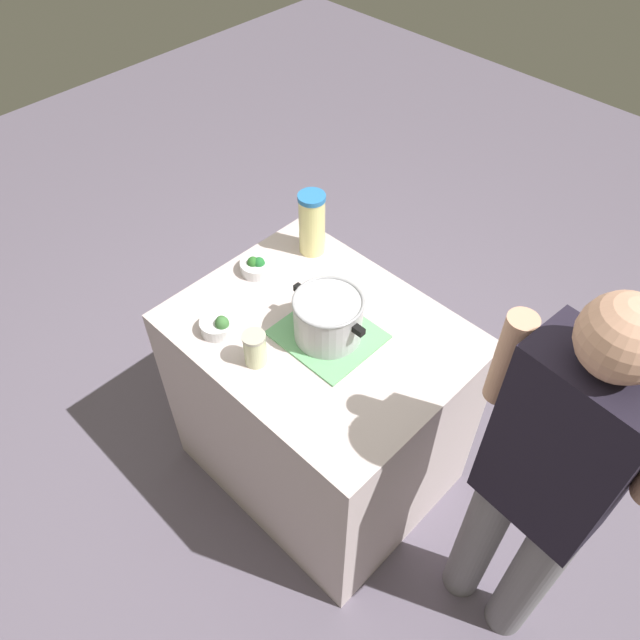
# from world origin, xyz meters

# --- Properties ---
(ground_plane) EXTENTS (8.00, 8.00, 0.00)m
(ground_plane) POSITION_xyz_m (0.00, 0.00, 0.00)
(ground_plane) COLOR slate
(counter_slab) EXTENTS (1.00, 0.79, 0.91)m
(counter_slab) POSITION_xyz_m (0.00, 0.00, 0.45)
(counter_slab) COLOR beige
(counter_slab) RESTS_ON ground_plane
(dish_cloth) EXTENTS (0.33, 0.30, 0.01)m
(dish_cloth) POSITION_xyz_m (0.04, 0.00, 0.91)
(dish_cloth) COLOR #6DB477
(dish_cloth) RESTS_ON counter_slab
(cooking_pot) EXTENTS (0.31, 0.24, 0.17)m
(cooking_pot) POSITION_xyz_m (0.04, 0.00, 1.00)
(cooking_pot) COLOR #B7B7BC
(cooking_pot) RESTS_ON dish_cloth
(lemonade_pitcher) EXTENTS (0.11, 0.11, 0.26)m
(lemonade_pitcher) POSITION_xyz_m (-0.32, 0.28, 1.04)
(lemonade_pitcher) COLOR #F2E690
(lemonade_pitcher) RESTS_ON counter_slab
(mason_jar) EXTENTS (0.08, 0.08, 0.13)m
(mason_jar) POSITION_xyz_m (-0.05, -0.25, 0.97)
(mason_jar) COLOR beige
(mason_jar) RESTS_ON counter_slab
(broccoli_bowl_front) EXTENTS (0.12, 0.12, 0.08)m
(broccoli_bowl_front) POSITION_xyz_m (-0.25, -0.25, 0.94)
(broccoli_bowl_front) COLOR silver
(broccoli_bowl_front) RESTS_ON counter_slab
(broccoli_bowl_center) EXTENTS (0.13, 0.13, 0.07)m
(broccoli_bowl_center) POSITION_xyz_m (-0.38, 0.05, 0.94)
(broccoli_bowl_center) COLOR silver
(broccoli_bowl_center) RESTS_ON counter_slab
(person_cook) EXTENTS (0.50, 0.23, 1.65)m
(person_cook) POSITION_xyz_m (0.87, 0.02, 0.91)
(person_cook) COLOR slate
(person_cook) RESTS_ON ground_plane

